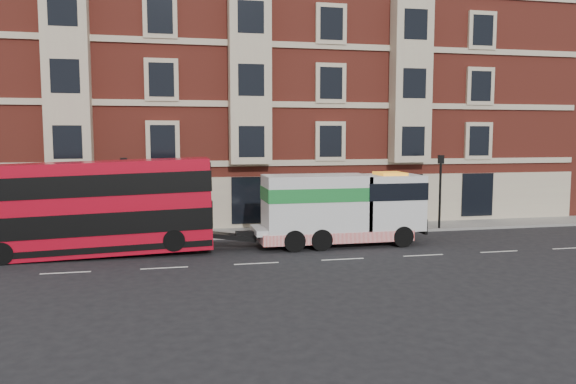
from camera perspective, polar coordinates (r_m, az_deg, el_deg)
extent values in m
plane|color=black|center=(25.14, -3.23, -7.27)|extent=(120.00, 120.00, 0.00)
cube|color=slate|center=(32.41, -5.30, -4.17)|extent=(90.00, 3.00, 0.15)
cube|color=maroon|center=(39.56, -6.02, 10.60)|extent=(45.00, 12.00, 18.00)
cylinder|color=black|center=(30.68, -16.24, -1.03)|extent=(0.14, 0.14, 4.00)
cube|color=black|center=(30.51, -16.35, 2.89)|extent=(0.35, 0.15, 0.50)
cylinder|color=black|center=(34.43, 15.19, -0.28)|extent=(0.14, 0.14, 4.00)
cube|color=black|center=(34.27, 15.28, 3.22)|extent=(0.35, 0.15, 0.50)
cube|color=#AB091C|center=(27.83, -19.25, -1.51)|extent=(10.94, 2.44, 4.30)
cube|color=black|center=(27.91, -19.21, -2.80)|extent=(10.98, 2.50, 1.03)
cube|color=black|center=(27.71, -19.33, 0.79)|extent=(10.98, 2.50, 0.98)
cylinder|color=black|center=(27.75, -27.07, -5.59)|extent=(1.02, 0.31, 1.02)
cylinder|color=black|center=(29.85, -25.99, -4.77)|extent=(1.02, 0.31, 1.02)
cylinder|color=black|center=(26.75, -11.50, -4.83)|extent=(1.02, 0.31, 1.02)
cylinder|color=black|center=(28.92, -11.55, -4.03)|extent=(1.02, 0.31, 1.02)
cube|color=silver|center=(29.09, 5.05, -3.62)|extent=(8.79, 2.25, 0.29)
cube|color=silver|center=(29.86, 10.27, -0.98)|extent=(3.12, 2.44, 2.83)
cube|color=silver|center=(28.58, 2.83, -1.10)|extent=(5.27, 2.44, 2.83)
cube|color=#1A752E|center=(28.52, 2.84, -0.13)|extent=(5.32, 2.48, 0.68)
cube|color=red|center=(29.09, 4.68, -4.30)|extent=(7.81, 2.50, 0.54)
cylinder|color=black|center=(29.22, 11.57, -4.45)|extent=(1.07, 0.34, 1.07)
cylinder|color=black|center=(31.22, 9.94, -3.76)|extent=(1.07, 0.34, 1.07)
cylinder|color=black|center=(27.79, 3.41, -4.87)|extent=(1.07, 0.39, 1.07)
cylinder|color=black|center=(29.88, 2.27, -4.11)|extent=(1.07, 0.39, 1.07)
cylinder|color=black|center=(27.46, 0.65, -4.99)|extent=(1.07, 0.39, 1.07)
cylinder|color=black|center=(29.58, -0.30, -4.21)|extent=(1.07, 0.39, 1.07)
imported|color=#1B2536|center=(32.50, -25.65, -3.00)|extent=(0.76, 0.65, 1.76)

